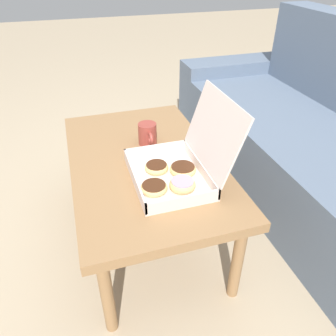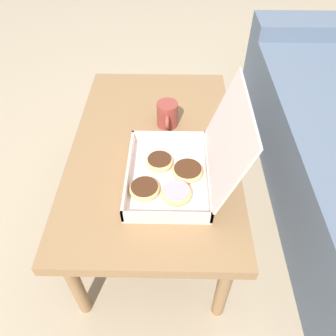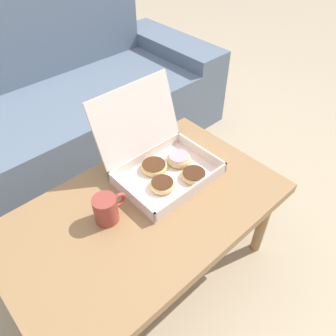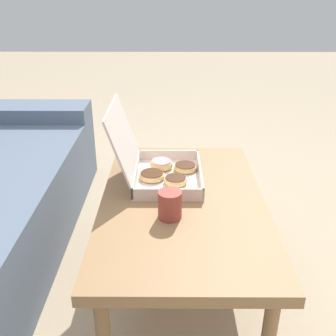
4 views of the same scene
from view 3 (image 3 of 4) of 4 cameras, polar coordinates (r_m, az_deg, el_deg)
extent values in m
plane|color=tan|center=(1.60, -7.95, -12.80)|extent=(12.00, 12.00, 0.00)
cube|color=slate|center=(1.88, -20.45, 3.60)|extent=(1.78, 0.60, 0.40)
cube|color=slate|center=(2.09, -27.06, 13.54)|extent=(1.78, 0.20, 0.87)
cube|color=slate|center=(2.38, 0.50, 16.27)|extent=(0.24, 0.80, 0.49)
cube|color=#997047|center=(1.18, -4.15, -7.63)|extent=(1.00, 0.61, 0.04)
cylinder|color=#997047|center=(1.47, 16.17, -8.98)|extent=(0.04, 0.04, 0.38)
cylinder|color=#997047|center=(1.41, -25.16, -16.21)|extent=(0.04, 0.04, 0.38)
cylinder|color=#997047|center=(1.66, 2.57, 0.51)|extent=(0.04, 0.04, 0.38)
cube|color=silver|center=(1.26, 0.00, -1.53)|extent=(0.37, 0.27, 0.01)
cube|color=silver|center=(1.18, 4.32, -3.91)|extent=(0.37, 0.01, 0.04)
cube|color=silver|center=(1.32, -3.86, 2.22)|extent=(0.37, 0.01, 0.04)
cube|color=silver|center=(1.17, -6.53, -4.80)|extent=(0.01, 0.27, 0.04)
cube|color=silver|center=(1.34, 5.66, 2.92)|extent=(0.01, 0.27, 0.04)
cube|color=silver|center=(1.26, -5.53, 8.42)|extent=(0.37, 0.09, 0.26)
torus|color=#E5BC75|center=(1.31, 1.91, 1.59)|extent=(0.10, 0.10, 0.04)
cylinder|color=pink|center=(1.30, 1.92, 1.93)|extent=(0.08, 0.08, 0.02)
torus|color=#E5BC75|center=(1.21, -1.00, -2.92)|extent=(0.09, 0.09, 0.03)
cylinder|color=#472614|center=(1.20, -1.00, -2.64)|extent=(0.08, 0.08, 0.01)
torus|color=#E5BC75|center=(1.28, -2.46, 0.24)|extent=(0.10, 0.10, 0.03)
cylinder|color=#472614|center=(1.27, -2.47, 0.51)|extent=(0.09, 0.09, 0.01)
torus|color=#E5BC75|center=(1.25, 4.54, -1.25)|extent=(0.10, 0.10, 0.03)
cylinder|color=#472614|center=(1.24, 4.56, -0.98)|extent=(0.09, 0.09, 0.01)
cylinder|color=#993D33|center=(1.11, -10.79, -7.10)|extent=(0.08, 0.08, 0.10)
torus|color=#993D33|center=(1.13, -8.52, -5.53)|extent=(0.06, 0.01, 0.06)
camera|label=1|loc=(1.64, 40.52, 29.66)|focal=35.00mm
camera|label=2|loc=(1.51, 26.25, 37.13)|focal=35.00mm
camera|label=4|loc=(1.07, -87.58, -8.89)|focal=42.00mm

